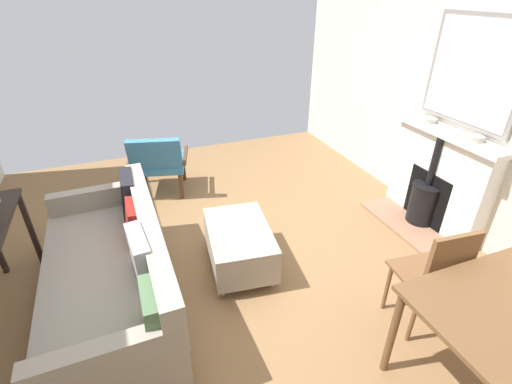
{
  "coord_description": "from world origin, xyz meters",
  "views": [
    {
      "loc": [
        0.74,
        2.6,
        2.28
      ],
      "look_at": [
        -0.26,
        0.01,
        0.7
      ],
      "focal_mm": 25.55,
      "sensor_mm": 36.0,
      "label": 1
    }
  ],
  "objects_px": {
    "armchair_accent": "(158,161)",
    "mantel_bowl_far": "(476,138)",
    "sofa": "(115,271)",
    "mantel_bowl_near": "(430,120)",
    "ottoman": "(239,244)",
    "fireplace": "(435,184)",
    "dining_table": "(506,316)",
    "dining_chair_near_fireplace": "(436,273)"
  },
  "relations": [
    {
      "from": "dining_chair_near_fireplace",
      "to": "sofa",
      "type": "bearing_deg",
      "value": -27.38
    },
    {
      "from": "fireplace",
      "to": "dining_table",
      "type": "distance_m",
      "value": 1.96
    },
    {
      "from": "mantel_bowl_near",
      "to": "armchair_accent",
      "type": "bearing_deg",
      "value": -28.05
    },
    {
      "from": "dining_table",
      "to": "dining_chair_near_fireplace",
      "type": "bearing_deg",
      "value": -89.04
    },
    {
      "from": "fireplace",
      "to": "ottoman",
      "type": "height_order",
      "value": "fireplace"
    },
    {
      "from": "armchair_accent",
      "to": "dining_table",
      "type": "bearing_deg",
      "value": 114.77
    },
    {
      "from": "sofa",
      "to": "armchair_accent",
      "type": "bearing_deg",
      "value": -108.98
    },
    {
      "from": "armchair_accent",
      "to": "dining_chair_near_fireplace",
      "type": "bearing_deg",
      "value": 118.32
    },
    {
      "from": "mantel_bowl_near",
      "to": "ottoman",
      "type": "bearing_deg",
      "value": 6.07
    },
    {
      "from": "ottoman",
      "to": "fireplace",
      "type": "bearing_deg",
      "value": 178.76
    },
    {
      "from": "ottoman",
      "to": "dining_table",
      "type": "relative_size",
      "value": 0.83
    },
    {
      "from": "fireplace",
      "to": "sofa",
      "type": "bearing_deg",
      "value": 0.58
    },
    {
      "from": "dining_chair_near_fireplace",
      "to": "mantel_bowl_near",
      "type": "bearing_deg",
      "value": -128.85
    },
    {
      "from": "mantel_bowl_near",
      "to": "armchair_accent",
      "type": "height_order",
      "value": "mantel_bowl_near"
    },
    {
      "from": "mantel_bowl_far",
      "to": "sofa",
      "type": "distance_m",
      "value": 3.32
    },
    {
      "from": "fireplace",
      "to": "mantel_bowl_far",
      "type": "height_order",
      "value": "mantel_bowl_far"
    },
    {
      "from": "sofa",
      "to": "armchair_accent",
      "type": "distance_m",
      "value": 1.82
    },
    {
      "from": "ottoman",
      "to": "dining_table",
      "type": "distance_m",
      "value": 2.0
    },
    {
      "from": "sofa",
      "to": "armchair_accent",
      "type": "relative_size",
      "value": 2.51
    },
    {
      "from": "fireplace",
      "to": "sofa",
      "type": "xyz_separation_m",
      "value": [
        3.21,
        0.03,
        -0.12
      ]
    },
    {
      "from": "mantel_bowl_far",
      "to": "ottoman",
      "type": "xyz_separation_m",
      "value": [
        2.18,
        -0.33,
        -0.83
      ]
    },
    {
      "from": "ottoman",
      "to": "mantel_bowl_near",
      "type": "bearing_deg",
      "value": -173.93
    },
    {
      "from": "armchair_accent",
      "to": "dining_chair_near_fireplace",
      "type": "relative_size",
      "value": 0.86
    },
    {
      "from": "sofa",
      "to": "fireplace",
      "type": "bearing_deg",
      "value": -179.42
    },
    {
      "from": "fireplace",
      "to": "armchair_accent",
      "type": "distance_m",
      "value": 3.12
    },
    {
      "from": "armchair_accent",
      "to": "mantel_bowl_far",
      "type": "bearing_deg",
      "value": 143.29
    },
    {
      "from": "mantel_bowl_far",
      "to": "armchair_accent",
      "type": "xyz_separation_m",
      "value": [
        2.64,
        -1.97,
        -0.63
      ]
    },
    {
      "from": "fireplace",
      "to": "dining_table",
      "type": "relative_size",
      "value": 1.15
    },
    {
      "from": "dining_table",
      "to": "fireplace",
      "type": "bearing_deg",
      "value": -124.4
    },
    {
      "from": "sofa",
      "to": "armchair_accent",
      "type": "height_order",
      "value": "sofa"
    },
    {
      "from": "mantel_bowl_near",
      "to": "dining_chair_near_fireplace",
      "type": "xyz_separation_m",
      "value": [
        1.13,
        1.4,
        -0.53
      ]
    },
    {
      "from": "mantel_bowl_far",
      "to": "dining_chair_near_fireplace",
      "type": "height_order",
      "value": "mantel_bowl_far"
    },
    {
      "from": "dining_table",
      "to": "ottoman",
      "type": "bearing_deg",
      "value": -57.51
    },
    {
      "from": "dining_table",
      "to": "dining_chair_near_fireplace",
      "type": "distance_m",
      "value": 0.5
    },
    {
      "from": "mantel_bowl_near",
      "to": "armchair_accent",
      "type": "relative_size",
      "value": 0.18
    },
    {
      "from": "mantel_bowl_near",
      "to": "mantel_bowl_far",
      "type": "height_order",
      "value": "mantel_bowl_far"
    },
    {
      "from": "mantel_bowl_far",
      "to": "armchair_accent",
      "type": "distance_m",
      "value": 3.35
    },
    {
      "from": "dining_chair_near_fireplace",
      "to": "armchair_accent",
      "type": "bearing_deg",
      "value": -61.68
    },
    {
      "from": "mantel_bowl_near",
      "to": "armchair_accent",
      "type": "distance_m",
      "value": 3.06
    },
    {
      "from": "armchair_accent",
      "to": "ottoman",
      "type": "bearing_deg",
      "value": 105.83
    },
    {
      "from": "dining_table",
      "to": "sofa",
      "type": "bearing_deg",
      "value": -36.79
    },
    {
      "from": "fireplace",
      "to": "dining_chair_near_fireplace",
      "type": "distance_m",
      "value": 1.58
    }
  ]
}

